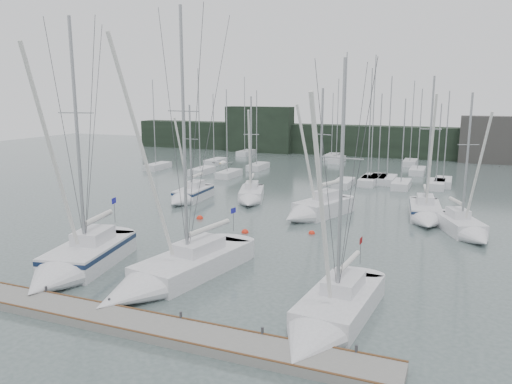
{
  "coord_description": "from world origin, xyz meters",
  "views": [
    {
      "loc": [
        13.21,
        -22.31,
        10.51
      ],
      "look_at": [
        1.99,
        5.0,
        4.58
      ],
      "focal_mm": 35.0,
      "sensor_mm": 36.0,
      "label": 1
    }
  ],
  "objects_px": {
    "sailboat_near_center": "(165,276)",
    "sailboat_mid_b": "(250,197)",
    "sailboat_mid_e": "(467,230)",
    "buoy_c": "(200,219)",
    "sailboat_near_right": "(326,320)",
    "sailboat_mid_c": "(313,211)",
    "sailboat_mid_d": "(426,214)",
    "buoy_b": "(312,234)",
    "buoy_a": "(245,233)",
    "sailboat_mid_a": "(188,196)",
    "sailboat_near_left": "(74,264)"
  },
  "relations": [
    {
      "from": "sailboat_near_center",
      "to": "sailboat_mid_b",
      "type": "distance_m",
      "value": 21.84
    },
    {
      "from": "sailboat_near_center",
      "to": "sailboat_mid_e",
      "type": "relative_size",
      "value": 1.44
    },
    {
      "from": "sailboat_mid_e",
      "to": "buoy_c",
      "type": "height_order",
      "value": "sailboat_mid_e"
    },
    {
      "from": "sailboat_near_right",
      "to": "sailboat_mid_c",
      "type": "height_order",
      "value": "sailboat_near_right"
    },
    {
      "from": "sailboat_mid_c",
      "to": "sailboat_mid_d",
      "type": "bearing_deg",
      "value": 36.94
    },
    {
      "from": "sailboat_mid_c",
      "to": "sailboat_mid_e",
      "type": "relative_size",
      "value": 1.04
    },
    {
      "from": "sailboat_near_center",
      "to": "buoy_b",
      "type": "xyz_separation_m",
      "value": [
        4.61,
        13.07,
        -0.55
      ]
    },
    {
      "from": "sailboat_mid_e",
      "to": "buoy_b",
      "type": "distance_m",
      "value": 11.41
    },
    {
      "from": "sailboat_mid_b",
      "to": "sailboat_mid_d",
      "type": "relative_size",
      "value": 0.86
    },
    {
      "from": "sailboat_mid_c",
      "to": "sailboat_mid_b",
      "type": "bearing_deg",
      "value": 173.52
    },
    {
      "from": "buoy_a",
      "to": "buoy_c",
      "type": "height_order",
      "value": "buoy_c"
    },
    {
      "from": "sailboat_near_center",
      "to": "sailboat_near_right",
      "type": "relative_size",
      "value": 1.25
    },
    {
      "from": "sailboat_mid_a",
      "to": "sailboat_near_left",
      "type": "bearing_deg",
      "value": -81.98
    },
    {
      "from": "sailboat_near_center",
      "to": "sailboat_mid_d",
      "type": "bearing_deg",
      "value": 69.3
    },
    {
      "from": "sailboat_near_right",
      "to": "buoy_a",
      "type": "height_order",
      "value": "sailboat_near_right"
    },
    {
      "from": "buoy_a",
      "to": "sailboat_mid_c",
      "type": "bearing_deg",
      "value": 60.99
    },
    {
      "from": "sailboat_mid_d",
      "to": "sailboat_mid_e",
      "type": "relative_size",
      "value": 1.12
    },
    {
      "from": "sailboat_near_center",
      "to": "sailboat_near_right",
      "type": "height_order",
      "value": "sailboat_near_center"
    },
    {
      "from": "sailboat_near_left",
      "to": "sailboat_near_right",
      "type": "distance_m",
      "value": 15.51
    },
    {
      "from": "sailboat_mid_d",
      "to": "sailboat_near_center",
      "type": "bearing_deg",
      "value": -128.04
    },
    {
      "from": "sailboat_mid_d",
      "to": "buoy_b",
      "type": "distance_m",
      "value": 10.63
    },
    {
      "from": "buoy_c",
      "to": "sailboat_near_center",
      "type": "bearing_deg",
      "value": -68.66
    },
    {
      "from": "sailboat_near_left",
      "to": "sailboat_mid_e",
      "type": "distance_m",
      "value": 27.36
    },
    {
      "from": "sailboat_mid_c",
      "to": "buoy_b",
      "type": "xyz_separation_m",
      "value": [
        1.27,
        -4.67,
        -0.63
      ]
    },
    {
      "from": "sailboat_near_right",
      "to": "buoy_c",
      "type": "relative_size",
      "value": 22.61
    },
    {
      "from": "buoy_b",
      "to": "buoy_a",
      "type": "bearing_deg",
      "value": -160.78
    },
    {
      "from": "sailboat_mid_c",
      "to": "sailboat_mid_e",
      "type": "xyz_separation_m",
      "value": [
        12.1,
        -1.13,
        -0.1
      ]
    },
    {
      "from": "sailboat_near_left",
      "to": "sailboat_mid_c",
      "type": "relative_size",
      "value": 1.35
    },
    {
      "from": "sailboat_mid_e",
      "to": "sailboat_mid_b",
      "type": "bearing_deg",
      "value": 142.76
    },
    {
      "from": "sailboat_mid_c",
      "to": "sailboat_mid_e",
      "type": "distance_m",
      "value": 12.15
    },
    {
      "from": "sailboat_near_right",
      "to": "sailboat_mid_c",
      "type": "xyz_separation_m",
      "value": [
        -6.23,
        19.55,
        0.11
      ]
    },
    {
      "from": "sailboat_mid_e",
      "to": "sailboat_mid_c",
      "type": "bearing_deg",
      "value": 151.49
    },
    {
      "from": "sailboat_near_left",
      "to": "sailboat_near_right",
      "type": "relative_size",
      "value": 1.22
    },
    {
      "from": "sailboat_mid_a",
      "to": "sailboat_mid_d",
      "type": "height_order",
      "value": "sailboat_mid_d"
    },
    {
      "from": "buoy_a",
      "to": "sailboat_near_center",
      "type": "bearing_deg",
      "value": -89.16
    },
    {
      "from": "sailboat_near_left",
      "to": "sailboat_mid_d",
      "type": "xyz_separation_m",
      "value": [
        18.19,
        20.92,
        -0.09
      ]
    },
    {
      "from": "sailboat_mid_c",
      "to": "buoy_a",
      "type": "xyz_separation_m",
      "value": [
        -3.51,
        -6.34,
        -0.63
      ]
    },
    {
      "from": "sailboat_mid_b",
      "to": "buoy_a",
      "type": "height_order",
      "value": "sailboat_mid_b"
    },
    {
      "from": "sailboat_mid_d",
      "to": "sailboat_mid_a",
      "type": "bearing_deg",
      "value": 175.95
    },
    {
      "from": "sailboat_mid_a",
      "to": "sailboat_mid_b",
      "type": "distance_m",
      "value": 6.12
    },
    {
      "from": "sailboat_mid_a",
      "to": "sailboat_mid_c",
      "type": "bearing_deg",
      "value": -9.61
    },
    {
      "from": "sailboat_near_center",
      "to": "sailboat_mid_d",
      "type": "height_order",
      "value": "sailboat_near_center"
    },
    {
      "from": "sailboat_mid_b",
      "to": "sailboat_mid_a",
      "type": "bearing_deg",
      "value": -177.48
    },
    {
      "from": "sailboat_mid_b",
      "to": "sailboat_mid_e",
      "type": "distance_m",
      "value": 20.03
    },
    {
      "from": "buoy_b",
      "to": "sailboat_near_right",
      "type": "bearing_deg",
      "value": -71.55
    },
    {
      "from": "sailboat_near_left",
      "to": "buoy_b",
      "type": "height_order",
      "value": "sailboat_near_left"
    },
    {
      "from": "sailboat_mid_c",
      "to": "buoy_c",
      "type": "xyz_separation_m",
      "value": [
        -8.76,
        -3.89,
        -0.63
      ]
    },
    {
      "from": "buoy_b",
      "to": "buoy_c",
      "type": "distance_m",
      "value": 10.05
    },
    {
      "from": "sailboat_mid_d",
      "to": "buoy_c",
      "type": "xyz_separation_m",
      "value": [
        -17.72,
        -6.53,
        -0.57
      ]
    },
    {
      "from": "buoy_a",
      "to": "buoy_b",
      "type": "bearing_deg",
      "value": 19.22
    }
  ]
}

